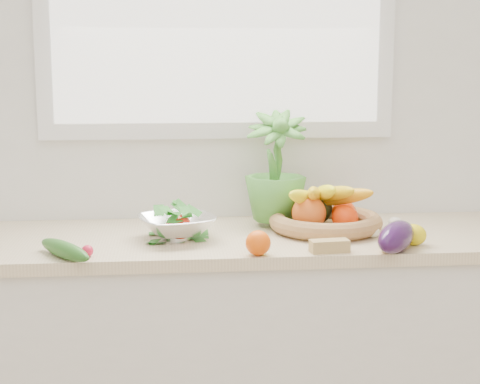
{
  "coord_description": "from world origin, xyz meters",
  "views": [
    {
      "loc": [
        -0.19,
        -0.47,
        1.47
      ],
      "look_at": [
        0.05,
        1.93,
        1.05
      ],
      "focal_mm": 55.0,
      "sensor_mm": 36.0,
      "label": 1
    }
  ],
  "objects": [
    {
      "name": "garlic_c",
      "position": [
        0.49,
        1.86,
        0.92
      ],
      "size": [
        0.05,
        0.05,
        0.04
      ],
      "primitive_type": "ellipsoid",
      "rotation": [
        0.0,
        0.0,
        -0.16
      ],
      "color": "white",
      "rests_on": "countertop"
    },
    {
      "name": "lemon_c",
      "position": [
        0.59,
        1.75,
        0.93
      ],
      "size": [
        0.11,
        0.11,
        0.07
      ],
      "primitive_type": "ellipsoid",
      "rotation": [
        0.0,
        0.0,
        0.77
      ],
      "color": "yellow",
      "rests_on": "countertop"
    },
    {
      "name": "apple",
      "position": [
        -0.16,
        1.88,
        0.94
      ],
      "size": [
        0.11,
        0.11,
        0.09
      ],
      "primitive_type": "sphere",
      "rotation": [
        0.0,
        0.0,
        -0.33
      ],
      "color": "red",
      "rests_on": "countertop"
    },
    {
      "name": "lemon_b",
      "position": [
        0.48,
        1.67,
        0.93
      ],
      "size": [
        0.09,
        0.09,
        0.06
      ],
      "primitive_type": "ellipsoid",
      "rotation": [
        0.0,
        0.0,
        -0.61
      ],
      "color": "#DF9F0C",
      "rests_on": "countertop"
    },
    {
      "name": "radish",
      "position": [
        -0.43,
        1.71,
        0.92
      ],
      "size": [
        0.04,
        0.04,
        0.04
      ],
      "primitive_type": "sphere",
      "rotation": [
        0.0,
        0.0,
        0.26
      ],
      "color": "red",
      "rests_on": "countertop"
    },
    {
      "name": "back_wall",
      "position": [
        0.0,
        2.25,
        1.35
      ],
      "size": [
        4.5,
        0.02,
        2.7
      ],
      "primitive_type": "cube",
      "color": "white",
      "rests_on": "ground"
    },
    {
      "name": "fruit_basket",
      "position": [
        0.35,
        1.97,
        0.96
      ],
      "size": [
        0.41,
        0.41,
        0.19
      ],
      "color": "#AA784B",
      "rests_on": "countertop"
    },
    {
      "name": "ginger",
      "position": [
        0.3,
        1.69,
        0.92
      ],
      "size": [
        0.12,
        0.06,
        0.04
      ],
      "primitive_type": "cube",
      "rotation": [
        0.0,
        0.0,
        0.1
      ],
      "color": "tan",
      "rests_on": "countertop"
    },
    {
      "name": "counter_cabinet",
      "position": [
        0.0,
        1.95,
        0.43
      ],
      "size": [
        2.2,
        0.58,
        0.86
      ],
      "primitive_type": "cube",
      "color": "silver",
      "rests_on": "ground"
    },
    {
      "name": "colander_with_spinach",
      "position": [
        -0.16,
        1.9,
        0.96
      ],
      "size": [
        0.31,
        0.31,
        0.13
      ],
      "color": "silver",
      "rests_on": "countertop"
    },
    {
      "name": "potted_herb",
      "position": [
        0.19,
        2.07,
        1.12
      ],
      "size": [
        0.25,
        0.25,
        0.39
      ],
      "primitive_type": "imported",
      "rotation": [
        0.0,
        0.0,
        -0.14
      ],
      "color": "#499235",
      "rests_on": "countertop"
    },
    {
      "name": "garlic_b",
      "position": [
        0.6,
        1.99,
        0.92
      ],
      "size": [
        0.05,
        0.05,
        0.04
      ],
      "primitive_type": "ellipsoid",
      "rotation": [
        0.0,
        0.0,
        0.08
      ],
      "color": "beige",
      "rests_on": "countertop"
    },
    {
      "name": "countertop",
      "position": [
        0.0,
        1.95,
        0.88
      ],
      "size": [
        2.24,
        0.62,
        0.04
      ],
      "primitive_type": "cube",
      "color": "beige",
      "rests_on": "counter_cabinet"
    },
    {
      "name": "eggplant",
      "position": [
        0.51,
        1.67,
        0.95
      ],
      "size": [
        0.21,
        0.25,
        0.09
      ],
      "primitive_type": "ellipsoid",
      "rotation": [
        0.0,
        0.0,
        -0.6
      ],
      "color": "#2F103E",
      "rests_on": "countertop"
    },
    {
      "name": "cucumber",
      "position": [
        -0.5,
        1.69,
        0.93
      ],
      "size": [
        0.2,
        0.26,
        0.05
      ],
      "primitive_type": "ellipsoid",
      "rotation": [
        0.0,
        0.0,
        0.63
      ],
      "color": "#265118",
      "rests_on": "countertop"
    },
    {
      "name": "garlic_a",
      "position": [
        0.44,
        1.87,
        0.92
      ],
      "size": [
        0.07,
        0.07,
        0.05
      ],
      "primitive_type": "ellipsoid",
      "rotation": [
        0.0,
        0.0,
        -0.19
      ],
      "color": "silver",
      "rests_on": "countertop"
    },
    {
      "name": "lemon_a",
      "position": [
        0.08,
        1.67,
        0.93
      ],
      "size": [
        0.06,
        0.07,
        0.06
      ],
      "primitive_type": "ellipsoid",
      "rotation": [
        0.0,
        0.0,
        -0.01
      ],
      "color": "yellow",
      "rests_on": "countertop"
    },
    {
      "name": "orange_loose",
      "position": [
        0.08,
        1.67,
        0.94
      ],
      "size": [
        0.09,
        0.09,
        0.08
      ],
      "primitive_type": "sphere",
      "rotation": [
        0.0,
        0.0,
        0.22
      ],
      "color": "#FF5808",
      "rests_on": "countertop"
    }
  ]
}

